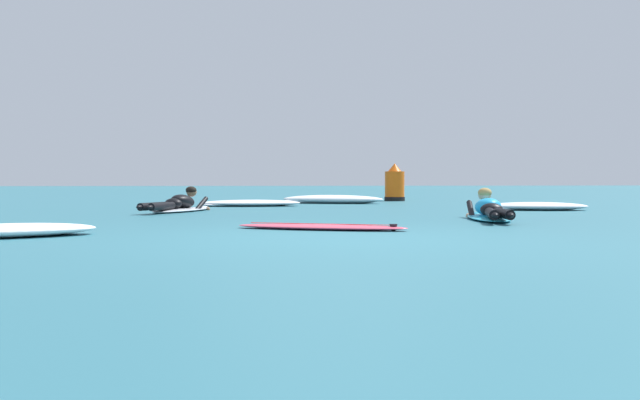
{
  "coord_description": "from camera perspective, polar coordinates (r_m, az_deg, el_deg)",
  "views": [
    {
      "loc": [
        -1.09,
        -7.4,
        0.62
      ],
      "look_at": [
        0.59,
        5.2,
        0.26
      ],
      "focal_mm": 40.09,
      "sensor_mm": 36.0,
      "label": 1
    }
  ],
  "objects": [
    {
      "name": "whitewater_front",
      "position": [
        18.85,
        1.02,
        0.04
      ],
      "size": [
        2.84,
        1.83,
        0.22
      ],
      "color": "white",
      "rests_on": "ground"
    },
    {
      "name": "surfer_near",
      "position": [
        11.31,
        13.36,
        -0.89
      ],
      "size": [
        1.12,
        2.74,
        0.54
      ],
      "color": "#2DB2D1",
      "rests_on": "ground"
    },
    {
      "name": "drifting_surfboard",
      "position": [
        8.87,
        0.18,
        -2.16
      ],
      "size": [
        2.2,
        1.34,
        0.16
      ],
      "color": "#E54C66",
      "rests_on": "ground"
    },
    {
      "name": "whitewater_mid_left",
      "position": [
        15.3,
        16.93,
        -0.49
      ],
      "size": [
        2.2,
        1.41,
        0.17
      ],
      "color": "white",
      "rests_on": "ground"
    },
    {
      "name": "ground_plane",
      "position": [
        17.45,
        -3.99,
        -0.43
      ],
      "size": [
        120.0,
        120.0,
        0.0
      ],
      "primitive_type": "plane",
      "color": "#2D6B7A"
    },
    {
      "name": "whitewater_back",
      "position": [
        16.97,
        -5.53,
        -0.25
      ],
      "size": [
        2.37,
        1.09,
        0.15
      ],
      "color": "white",
      "rests_on": "ground"
    },
    {
      "name": "surfer_far",
      "position": [
        14.11,
        -11.2,
        -0.38
      ],
      "size": [
        1.41,
        2.59,
        0.54
      ],
      "color": "silver",
      "rests_on": "ground"
    },
    {
      "name": "whitewater_mid_right",
      "position": [
        8.42,
        -23.73,
        -2.26
      ],
      "size": [
        2.03,
        1.41,
        0.15
      ],
      "color": "white",
      "rests_on": "ground"
    },
    {
      "name": "channel_marker_buoy",
      "position": [
        21.24,
        5.98,
        1.14
      ],
      "size": [
        0.61,
        0.61,
        1.11
      ],
      "color": "#EA5B0F",
      "rests_on": "ground"
    }
  ]
}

